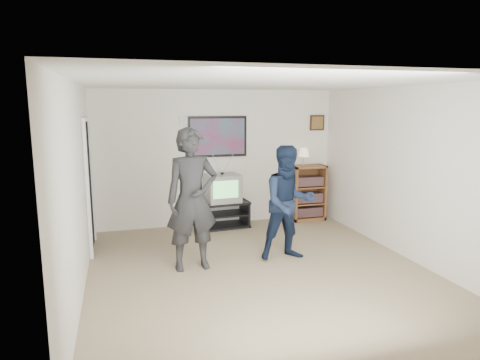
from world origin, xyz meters
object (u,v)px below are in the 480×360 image
media_stand (222,214)px  crt_television (222,188)px  person_short (289,203)px  person_tall (192,200)px  bookshelf (308,193)px

media_stand → crt_television: 0.49m
crt_television → person_short: person_short is taller
person_tall → person_short: 1.41m
media_stand → person_tall: bearing=-119.5°
crt_television → person_short: bearing=-78.3°
crt_television → person_tall: (-0.87, -1.85, 0.24)m
person_tall → person_short: (1.40, -0.01, -0.14)m
person_tall → bookshelf: bearing=32.5°
person_tall → person_short: person_tall is taller
media_stand → crt_television: crt_television is taller
media_stand → person_short: size_ratio=0.60×
crt_television → person_short: (0.53, -1.86, 0.10)m
media_stand → bookshelf: bookshelf is taller
media_stand → person_short: bearing=-78.4°
media_stand → crt_television: (0.02, 0.00, 0.49)m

